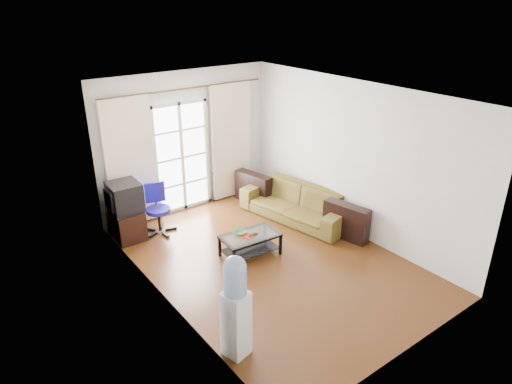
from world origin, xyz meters
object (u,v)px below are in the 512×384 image
sofa (296,203)px  coffee_table (250,242)px  crt_tv (123,197)px  water_cooler (236,305)px  task_chair (159,218)px  tv_stand (127,223)px

sofa → coffee_table: sofa is taller
sofa → crt_tv: crt_tv is taller
sofa → coffee_table: size_ratio=2.36×
coffee_table → water_cooler: size_ratio=0.73×
task_chair → water_cooler: bearing=-85.4°
crt_tv → tv_stand: bearing=87.1°
coffee_table → tv_stand: 2.27m
task_chair → water_cooler: 3.43m
coffee_table → crt_tv: bearing=127.5°
tv_stand → coffee_table: bearing=-51.5°
coffee_table → task_chair: size_ratio=1.09×
sofa → task_chair: 2.56m
coffee_table → task_chair: 1.85m
task_chair → water_cooler: size_ratio=0.67×
coffee_table → crt_tv: crt_tv is taller
water_cooler → coffee_table: bearing=35.7°
coffee_table → tv_stand: tv_stand is taller
task_chair → coffee_table: bearing=-48.4°
coffee_table → sofa: bearing=20.9°
coffee_table → tv_stand: (-1.37, 1.81, 0.02)m
sofa → water_cooler: (-2.93, -2.27, 0.38)m
task_chair → water_cooler: water_cooler is taller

